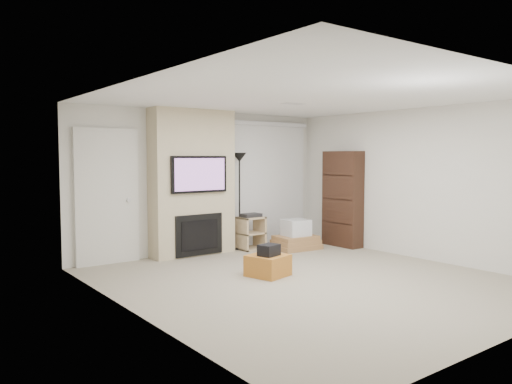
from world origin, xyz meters
TOP-DOWN VIEW (x-y plane):
  - floor at (0.00, 0.00)m, footprint 5.00×5.50m
  - ceiling at (0.00, 0.00)m, footprint 5.00×5.50m
  - wall_back at (0.00, 2.75)m, footprint 5.00×0.00m
  - wall_left at (-2.50, 0.00)m, footprint 0.00×5.50m
  - wall_right at (2.50, 0.00)m, footprint 0.00×5.50m
  - hvac_vent at (0.40, 0.80)m, footprint 0.35×0.18m
  - ottoman at (-0.28, 0.55)m, footprint 0.61×0.61m
  - black_bag at (-0.30, 0.50)m, footprint 0.33×0.28m
  - fireplace_wall at (-0.35, 2.54)m, footprint 1.50×0.47m
  - entry_door at (-1.80, 2.71)m, footprint 1.02×0.11m
  - vertical_blinds at (1.40, 2.70)m, footprint 1.98×0.10m
  - floor_lamp at (0.60, 2.50)m, footprint 0.26×0.26m
  - av_stand at (0.74, 2.33)m, footprint 0.45×0.38m
  - box_stack at (1.42, 1.86)m, footprint 0.86×0.68m
  - bookshelf at (2.34, 1.57)m, footprint 0.30×0.80m

SIDE VIEW (x-z plane):
  - floor at x=0.00m, z-range 0.00..0.00m
  - ottoman at x=-0.28m, z-range 0.00..0.30m
  - box_stack at x=1.42m, z-range -0.07..0.48m
  - av_stand at x=0.74m, z-range 0.02..0.68m
  - black_bag at x=-0.30m, z-range 0.30..0.46m
  - bookshelf at x=2.34m, z-range 0.00..1.80m
  - entry_door at x=-1.80m, z-range -0.02..2.12m
  - fireplace_wall at x=-0.35m, z-range -0.01..2.49m
  - wall_back at x=0.00m, z-range 0.00..2.50m
  - wall_left at x=-2.50m, z-range 0.00..2.50m
  - wall_right at x=2.50m, z-range 0.00..2.50m
  - vertical_blinds at x=1.40m, z-range 0.09..2.46m
  - floor_lamp at x=0.60m, z-range 0.51..2.28m
  - hvac_vent at x=0.40m, z-range 2.49..2.50m
  - ceiling at x=0.00m, z-range 2.50..2.50m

